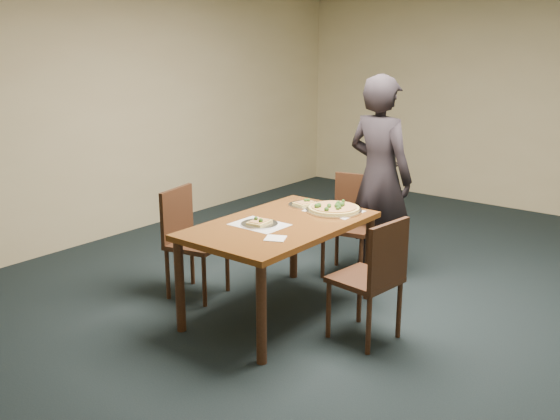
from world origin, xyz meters
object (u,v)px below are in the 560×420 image
Objects in this scene: diner at (379,177)px; slice_plate_far at (305,204)px; chair_far at (352,219)px; dining_table at (280,234)px; slice_plate_near at (259,223)px; pizza_pan at (334,208)px; chair_right at (374,273)px; chair_left at (189,236)px.

diner is 0.81m from slice_plate_far.
chair_far is at bearing 47.07° from diner.
dining_table is 5.36× the size of slice_plate_far.
slice_plate_near is at bearing 89.56° from diner.
chair_far reaches higher than slice_plate_far.
dining_table is 1.65× the size of chair_far.
pizza_pan reaches higher than dining_table.
slice_plate_far is (-0.15, 0.53, 0.10)m from dining_table.
chair_far is 1.00× the size of chair_right.
diner is 1.44m from slice_plate_near.
slice_plate_far is at bearing -112.16° from chair_far.
slice_plate_near is 1.00× the size of slice_plate_far.
chair_far is at bearing 88.45° from slice_plate_near.
slice_plate_far is (-0.28, -0.74, -0.14)m from diner.
slice_plate_far is (0.70, 0.68, 0.25)m from chair_left.
dining_table is 1.65× the size of chair_left.
pizza_pan is at bearing -85.13° from chair_far.
chair_left is 1.23m from pizza_pan.
chair_right is 1.99× the size of pizza_pan.
chair_far is 1.51m from chair_left.
chair_left is (-0.85, -0.15, -0.14)m from dining_table.
diner reaches higher than slice_plate_far.
chair_right is at bearing -26.76° from slice_plate_far.
pizza_pan is 1.63× the size of slice_plate_near.
chair_far is 0.50× the size of diner.
slice_plate_near is at bearing -101.28° from chair_left.
slice_plate_far is at bearing 105.92° from dining_table.
pizza_pan is at bearing -119.14° from chair_right.
chair_far is 3.25× the size of slice_plate_near.
chair_far is 0.66m from slice_plate_far.
diner is (0.98, 1.43, 0.39)m from chair_left.
chair_left is at bearing 63.69° from diner.
slice_plate_far is (-0.10, -0.60, 0.25)m from chair_far.
chair_far is 0.45m from diner.
chair_left is 3.25× the size of slice_plate_near.
dining_table is 0.56m from slice_plate_far.
chair_right is at bearing -95.19° from chair_left.
slice_plate_far is at bearing -110.15° from chair_right.
slice_plate_far is (-0.95, 0.48, 0.25)m from chair_right.
chair_left reaches higher than slice_plate_far.
diner is 6.48× the size of slice_plate_near.
slice_plate_far is at bearing 95.50° from slice_plate_near.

